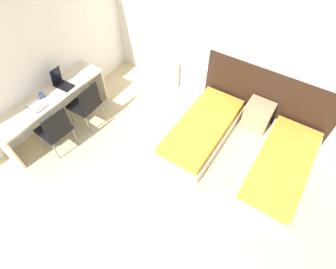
{
  "coord_description": "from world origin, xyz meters",
  "views": [
    {
      "loc": [
        1.47,
        -0.12,
        3.85
      ],
      "look_at": [
        0.0,
        2.12,
        0.55
      ],
      "focal_mm": 28.0,
      "sensor_mm": 36.0,
      "label": 1
    }
  ],
  "objects_px": {
    "bed_near_window": "(202,129)",
    "chair_near_laptop": "(86,103)",
    "bed_near_door": "(281,167)",
    "chair_near_notebook": "(55,129)",
    "laptop": "(61,82)",
    "nightstand": "(258,115)"
  },
  "relations": [
    {
      "from": "bed_near_window",
      "to": "nightstand",
      "type": "relative_size",
      "value": 3.56
    },
    {
      "from": "chair_near_notebook",
      "to": "chair_near_laptop",
      "type": "bearing_deg",
      "value": 93.95
    },
    {
      "from": "bed_near_door",
      "to": "bed_near_window",
      "type": "bearing_deg",
      "value": 180.0
    },
    {
      "from": "nightstand",
      "to": "laptop",
      "type": "distance_m",
      "value": 3.64
    },
    {
      "from": "bed_near_window",
      "to": "laptop",
      "type": "distance_m",
      "value": 2.68
    },
    {
      "from": "laptop",
      "to": "chair_near_notebook",
      "type": "bearing_deg",
      "value": -58.57
    },
    {
      "from": "bed_near_window",
      "to": "nightstand",
      "type": "height_order",
      "value": "nightstand"
    },
    {
      "from": "chair_near_laptop",
      "to": "laptop",
      "type": "distance_m",
      "value": 0.56
    },
    {
      "from": "chair_near_laptop",
      "to": "chair_near_notebook",
      "type": "bearing_deg",
      "value": -92.4
    },
    {
      "from": "bed_near_window",
      "to": "bed_near_door",
      "type": "height_order",
      "value": "same"
    },
    {
      "from": "chair_near_laptop",
      "to": "chair_near_notebook",
      "type": "height_order",
      "value": "same"
    },
    {
      "from": "bed_near_window",
      "to": "chair_near_laptop",
      "type": "distance_m",
      "value": 2.18
    },
    {
      "from": "laptop",
      "to": "nightstand",
      "type": "bearing_deg",
      "value": 25.86
    },
    {
      "from": "bed_near_window",
      "to": "nightstand",
      "type": "bearing_deg",
      "value": 46.82
    },
    {
      "from": "bed_near_window",
      "to": "laptop",
      "type": "height_order",
      "value": "laptop"
    },
    {
      "from": "bed_near_door",
      "to": "laptop",
      "type": "xyz_separation_m",
      "value": [
        -3.89,
        -0.94,
        0.66
      ]
    },
    {
      "from": "bed_near_door",
      "to": "chair_near_laptop",
      "type": "relative_size",
      "value": 2.1
    },
    {
      "from": "nightstand",
      "to": "chair_near_notebook",
      "type": "bearing_deg",
      "value": -138.13
    },
    {
      "from": "bed_near_window",
      "to": "bed_near_door",
      "type": "relative_size",
      "value": 1.0
    },
    {
      "from": "nightstand",
      "to": "chair_near_notebook",
      "type": "relative_size",
      "value": 0.59
    },
    {
      "from": "bed_near_window",
      "to": "chair_near_laptop",
      "type": "xyz_separation_m",
      "value": [
        -1.95,
        -0.9,
        0.36
      ]
    },
    {
      "from": "chair_near_laptop",
      "to": "chair_near_notebook",
      "type": "distance_m",
      "value": 0.73
    }
  ]
}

